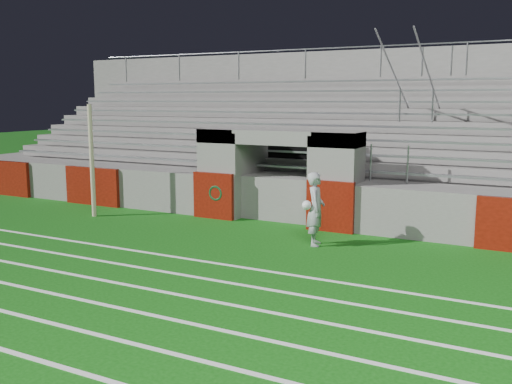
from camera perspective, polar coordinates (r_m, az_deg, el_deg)
The scene contains 6 objects.
ground at distance 13.42m, azimuth -4.35°, elevation -5.67°, with size 90.00×90.00×0.00m, color #0E500D.
field_post at distance 17.47m, azimuth -16.09°, elevation 2.99°, with size 0.13×0.13×3.31m, color beige.
field_markings at distance 9.76m, azimuth -20.47°, elevation -12.01°, with size 28.00×8.09×0.01m.
stadium_structure at distance 20.26m, azimuth 7.65°, elevation 3.62°, with size 26.00×8.48×5.42m.
goalkeeper_with_ball at distance 13.59m, azimuth 5.98°, elevation -1.69°, with size 0.60×0.74×1.76m.
hose_coil at distance 16.57m, azimuth -3.99°, elevation -0.19°, with size 0.48×0.14×0.53m.
Camera 1 is at (6.91, -10.98, 3.45)m, focal length 40.00 mm.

